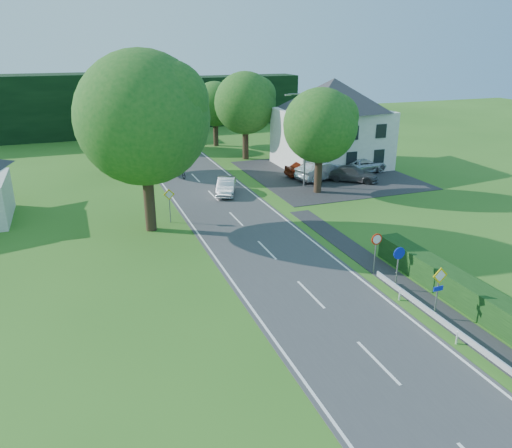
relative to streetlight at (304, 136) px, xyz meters
name	(u,v)px	position (x,y,z in m)	size (l,w,h in m)	color
road	(255,239)	(-8.06, -10.00, -4.44)	(7.00, 80.00, 0.04)	#3C3C3F
parking_pad	(326,174)	(3.94, 3.00, -4.44)	(14.00, 16.00, 0.04)	#27282A
line_edge_left	(206,245)	(-11.31, -10.00, -4.42)	(0.12, 80.00, 0.01)	white
line_edge_right	(301,232)	(-4.81, -10.00, -4.42)	(0.12, 80.00, 0.01)	white
line_centre	(255,238)	(-8.06, -10.00, -4.42)	(0.12, 80.00, 0.01)	white
tree_main	(145,144)	(-14.06, -6.00, 1.36)	(9.40, 9.40, 11.64)	#195118
tree_left_far	(131,128)	(-13.06, 10.00, -0.17)	(7.00, 7.00, 8.58)	#195118
tree_right_far	(245,116)	(-1.06, 12.00, 0.08)	(7.40, 7.40, 9.09)	#195118
tree_left_back	(123,114)	(-12.56, 22.00, -0.43)	(6.60, 6.60, 8.07)	#195118
tree_right_back	(215,114)	(-2.06, 20.00, -0.68)	(6.20, 6.20, 7.56)	#195118
tree_right_mid	(320,142)	(0.44, -2.00, -0.17)	(7.00, 7.00, 8.58)	#195118
treeline_right	(199,101)	(-0.06, 36.00, -0.96)	(30.00, 5.00, 7.00)	black
house_white	(332,122)	(5.94, 6.00, -0.06)	(10.60, 8.40, 8.60)	silver
streetlight	(304,136)	(0.00, 0.00, 0.00)	(2.03, 0.18, 8.00)	slate
sign_priority_right	(439,284)	(-3.76, -22.02, -2.67)	(0.78, 0.09, 2.59)	slate
sign_roundabout	(398,260)	(-3.76, -19.02, -2.79)	(0.64, 0.08, 2.37)	slate
sign_speed_limit	(376,244)	(-3.76, -17.03, -2.70)	(0.64, 0.11, 2.37)	slate
sign_priority_left	(169,199)	(-12.56, -5.02, -2.75)	(0.78, 0.09, 2.44)	slate
moving_car	(226,186)	(-6.89, 0.13, -3.76)	(1.41, 4.04, 1.33)	#BBBBC0
motorcycle	(181,172)	(-9.26, 6.62, -3.90)	(0.69, 1.99, 1.04)	black
parked_car_red	(308,168)	(2.00, 3.00, -3.66)	(1.80, 4.47, 1.52)	maroon
parked_car_silver_a	(322,170)	(2.68, 1.50, -3.57)	(1.81, 5.20, 1.71)	silver
parked_car_grey	(353,174)	(4.98, 0.00, -3.76)	(1.85, 4.55, 1.32)	#4B4C51
parked_car_silver_b	(361,165)	(7.31, 2.47, -3.69)	(2.45, 5.31, 1.47)	silver
parasol	(312,172)	(1.45, 1.14, -3.56)	(1.87, 1.91, 1.72)	#AC0D1D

